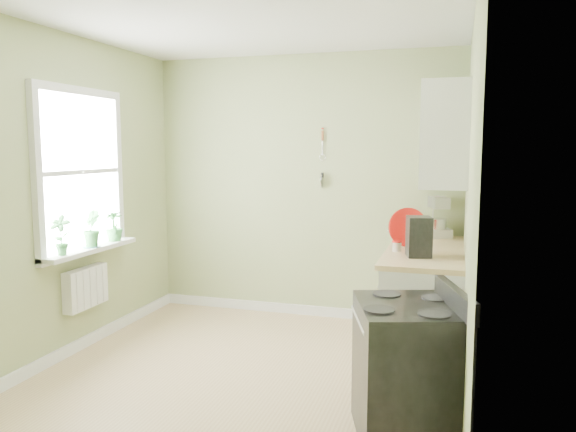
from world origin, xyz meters
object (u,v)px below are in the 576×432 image
(stove, at_px, (408,371))
(stand_mixer, at_px, (437,218))
(coffee_maker, at_px, (419,238))
(kettle, at_px, (402,229))

(stove, distance_m, stand_mixer, 2.33)
(stand_mixer, height_order, coffee_maker, stand_mixer)
(stove, relative_size, stand_mixer, 2.24)
(coffee_maker, bearing_deg, stove, -88.53)
(stove, bearing_deg, coffee_maker, 91.47)
(stand_mixer, bearing_deg, coffee_maker, -95.24)
(stand_mixer, bearing_deg, kettle, -130.01)
(stand_mixer, xyz_separation_m, kettle, (-0.30, -0.36, -0.08))
(stand_mixer, relative_size, kettle, 2.06)
(stove, height_order, stand_mixer, stand_mixer)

